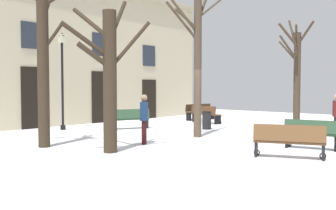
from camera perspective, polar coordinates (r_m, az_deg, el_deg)
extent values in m
plane|color=white|center=(13.14, 5.45, -5.52)|extent=(31.74, 31.74, 0.00)
cube|color=beige|center=(19.36, -15.47, 7.70)|extent=(19.84, 0.40, 7.17)
cube|color=black|center=(18.23, -19.47, 1.00)|extent=(0.93, 0.08, 2.75)
cube|color=#262D38|center=(18.36, -19.62, 9.64)|extent=(0.84, 0.06, 1.17)
cube|color=black|center=(20.44, -9.73, 1.16)|extent=(1.25, 0.08, 2.65)
cube|color=#262D38|center=(20.54, -9.80, 8.74)|extent=(1.12, 0.06, 1.17)
cube|color=black|center=(22.81, -2.80, 0.88)|extent=(1.10, 0.08, 2.27)
cube|color=#262D38|center=(22.86, -2.82, 7.23)|extent=(0.99, 0.06, 1.19)
cylinder|color=#423326|center=(15.35, 18.42, 2.84)|extent=(0.26, 0.26, 3.89)
cylinder|color=#423326|center=(15.46, 17.26, 7.47)|extent=(0.25, 0.71, 0.84)
cylinder|color=#423326|center=(14.98, 18.40, 8.92)|extent=(0.95, 0.40, 1.09)
cylinder|color=#423326|center=(15.89, 17.92, 9.60)|extent=(0.75, 0.74, 1.37)
cylinder|color=#423326|center=(15.56, 17.25, 9.80)|extent=(0.23, 0.79, 0.98)
cylinder|color=#423326|center=(15.46, 17.30, 8.00)|extent=(0.28, 0.71, 1.01)
cylinder|color=#423326|center=(15.31, 19.55, 9.91)|extent=(0.19, 0.71, 0.86)
cylinder|color=#423326|center=(14.99, 18.17, 8.38)|extent=(0.95, 0.29, 0.91)
cylinder|color=#382B1E|center=(12.63, -17.89, 6.12)|extent=(0.35, 0.35, 5.32)
cylinder|color=#382B1E|center=(12.63, -16.56, 9.61)|extent=(0.58, 0.55, 0.93)
cylinder|color=#382B1E|center=(13.36, -17.61, 12.93)|extent=(0.80, 0.93, 0.62)
cylinder|color=#382B1E|center=(13.26, -17.38, 13.50)|extent=(0.84, 0.75, 1.20)
cylinder|color=#382B1E|center=(11.15, -8.53, 3.38)|extent=(0.39, 0.39, 4.03)
cylinder|color=#382B1E|center=(11.40, -5.64, 8.75)|extent=(1.23, 0.59, 1.46)
cylinder|color=#382B1E|center=(11.77, -11.19, 11.66)|extent=(0.33, 1.48, 1.07)
cylinder|color=#382B1E|center=(11.71, -7.43, 12.15)|extent=(1.01, 0.47, 1.34)
cylinder|color=#382B1E|center=(10.99, -11.94, 9.26)|extent=(1.39, 0.59, 0.99)
cylinder|color=#382B1E|center=(11.03, -10.80, 7.15)|extent=(0.98, 0.48, 0.74)
cylinder|color=#4C3D2D|center=(14.45, 4.38, 6.04)|extent=(0.29, 0.29, 5.44)
cylinder|color=#4C3D2D|center=(15.05, 6.42, 14.12)|extent=(1.20, 0.51, 0.98)
cylinder|color=#4C3D2D|center=(15.24, 5.36, 14.66)|extent=(1.19, 0.33, 1.55)
cylinder|color=#4C3D2D|center=(14.30, 2.79, 12.46)|extent=(1.07, 0.33, 0.68)
cylinder|color=#4C3D2D|center=(14.76, 2.26, 13.13)|extent=(0.63, 1.08, 1.48)
cylinder|color=#4C3D2D|center=(14.41, 2.12, 12.15)|extent=(1.13, 0.76, 1.43)
cylinder|color=black|center=(17.39, -15.25, 2.63)|extent=(0.10, 0.10, 3.75)
cylinder|color=black|center=(17.48, -15.18, -3.20)|extent=(0.22, 0.22, 0.20)
cube|color=beige|center=(17.50, -15.34, 9.38)|extent=(0.24, 0.24, 0.36)
cone|color=black|center=(17.53, -15.35, 9.97)|extent=(0.30, 0.30, 0.14)
cylinder|color=black|center=(17.10, 5.71, -2.32)|extent=(0.39, 0.39, 0.75)
torus|color=black|center=(17.07, 5.72, -1.02)|extent=(0.42, 0.42, 0.04)
cube|color=brown|center=(10.74, 17.35, -5.23)|extent=(1.07, 1.82, 0.05)
cube|color=brown|center=(10.52, 17.35, -3.98)|extent=(0.82, 1.71, 0.43)
cube|color=black|center=(10.78, 21.85, -6.41)|extent=(0.36, 0.20, 0.42)
torus|color=black|center=(10.95, 21.80, -6.96)|extent=(0.09, 0.17, 0.17)
cube|color=black|center=(10.82, 12.84, -6.24)|extent=(0.36, 0.20, 0.42)
torus|color=black|center=(10.99, 12.91, -6.80)|extent=(0.09, 0.17, 0.17)
cube|color=#2D4C33|center=(12.47, 20.32, -3.98)|extent=(0.69, 1.57, 0.05)
cube|color=#2D4C33|center=(12.26, 20.18, -2.99)|extent=(0.41, 1.52, 0.39)
cube|color=black|center=(12.39, 23.50, -5.17)|extent=(0.38, 0.13, 0.46)
cube|color=black|center=(12.65, 17.17, -4.90)|extent=(0.38, 0.13, 0.46)
torus|color=black|center=(12.82, 17.33, -5.49)|extent=(0.06, 0.17, 0.17)
cube|color=#3D2819|center=(21.84, 4.78, -1.02)|extent=(1.91, 0.71, 0.05)
cube|color=#3D2819|center=(21.95, 4.46, -0.37)|extent=(1.86, 0.41, 0.40)
cube|color=black|center=(21.26, 3.06, -1.72)|extent=(0.12, 0.37, 0.45)
torus|color=black|center=(21.16, 3.33, -2.13)|extent=(0.17, 0.06, 0.17)
cube|color=black|center=(22.46, 6.40, -1.49)|extent=(0.12, 0.37, 0.45)
torus|color=black|center=(22.37, 6.67, -1.88)|extent=(0.17, 0.06, 0.17)
cube|color=#2D4C33|center=(17.33, -5.77, -2.08)|extent=(1.80, 1.16, 0.05)
cube|color=#2D4C33|center=(17.11, -5.56, -1.31)|extent=(1.66, 0.85, 0.41)
cube|color=black|center=(17.61, -3.21, -2.69)|extent=(0.23, 0.40, 0.43)
torus|color=black|center=(17.80, -3.41, -3.07)|extent=(0.17, 0.10, 0.17)
cube|color=black|center=(17.11, -8.40, -2.88)|extent=(0.23, 0.40, 0.43)
torus|color=black|center=(17.30, -8.56, -3.27)|extent=(0.17, 0.10, 0.17)
cube|color=#51331E|center=(20.04, 5.63, -1.37)|extent=(0.80, 1.86, 0.05)
cube|color=#51331E|center=(19.89, 5.20, -0.71)|extent=(0.45, 1.79, 0.40)
cube|color=black|center=(19.45, 7.31, -2.16)|extent=(0.41, 0.14, 0.45)
torus|color=black|center=(19.59, 7.68, -2.55)|extent=(0.06, 0.17, 0.17)
cube|color=black|center=(20.69, 4.05, -1.85)|extent=(0.41, 0.14, 0.45)
torus|color=black|center=(20.82, 4.42, -2.22)|extent=(0.06, 0.17, 0.17)
cylinder|color=#2D271E|center=(15.67, 23.43, -2.97)|extent=(0.14, 0.14, 0.77)
cylinder|color=#350F0F|center=(12.78, -3.48, -3.99)|extent=(0.14, 0.14, 0.78)
cylinder|color=#350F0F|center=(12.60, -3.58, -4.08)|extent=(0.14, 0.14, 0.78)
cube|color=navy|center=(12.63, -3.54, -0.92)|extent=(0.44, 0.41, 0.60)
sphere|color=#9E755B|center=(12.60, -3.54, 1.07)|extent=(0.21, 0.21, 0.21)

